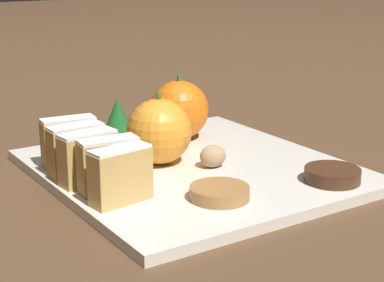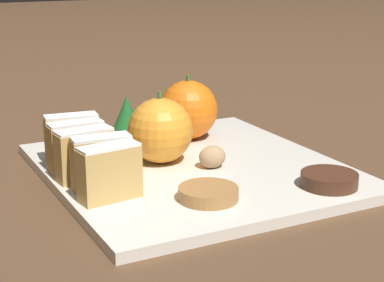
# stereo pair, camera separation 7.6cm
# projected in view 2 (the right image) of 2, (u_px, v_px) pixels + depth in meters

# --- Properties ---
(ground_plane) EXTENTS (6.00, 6.00, 0.00)m
(ground_plane) POSITION_uv_depth(u_px,v_px,m) (192.00, 175.00, 0.77)
(ground_plane) COLOR #513823
(serving_platter) EXTENTS (0.33, 0.36, 0.01)m
(serving_platter) POSITION_uv_depth(u_px,v_px,m) (192.00, 170.00, 0.77)
(serving_platter) COLOR silver
(serving_platter) RESTS_ON ground_plane
(stollen_slice_front) EXTENTS (0.07, 0.03, 0.06)m
(stollen_slice_front) POSITION_uv_depth(u_px,v_px,m) (110.00, 173.00, 0.65)
(stollen_slice_front) COLOR tan
(stollen_slice_front) RESTS_ON serving_platter
(stollen_slice_second) EXTENTS (0.07, 0.03, 0.06)m
(stollen_slice_second) POSITION_uv_depth(u_px,v_px,m) (102.00, 162.00, 0.68)
(stollen_slice_second) COLOR tan
(stollen_slice_second) RESTS_ON serving_platter
(stollen_slice_third) EXTENTS (0.07, 0.03, 0.06)m
(stollen_slice_third) POSITION_uv_depth(u_px,v_px,m) (85.00, 155.00, 0.71)
(stollen_slice_third) COLOR tan
(stollen_slice_third) RESTS_ON serving_platter
(stollen_slice_fourth) EXTENTS (0.06, 0.03, 0.06)m
(stollen_slice_fourth) POSITION_uv_depth(u_px,v_px,m) (76.00, 146.00, 0.74)
(stollen_slice_fourth) COLOR tan
(stollen_slice_fourth) RESTS_ON serving_platter
(stollen_slice_fifth) EXTENTS (0.07, 0.03, 0.06)m
(stollen_slice_fifth) POSITION_uv_depth(u_px,v_px,m) (72.00, 138.00, 0.77)
(stollen_slice_fifth) COLOR tan
(stollen_slice_fifth) RESTS_ON serving_platter
(orange_near) EXTENTS (0.08, 0.08, 0.09)m
(orange_near) POSITION_uv_depth(u_px,v_px,m) (188.00, 110.00, 0.87)
(orange_near) COLOR orange
(orange_near) RESTS_ON serving_platter
(orange_far) EXTENTS (0.08, 0.08, 0.09)m
(orange_far) POSITION_uv_depth(u_px,v_px,m) (160.00, 130.00, 0.77)
(orange_far) COLOR orange
(orange_far) RESTS_ON serving_platter
(walnut) EXTENTS (0.03, 0.03, 0.03)m
(walnut) POSITION_uv_depth(u_px,v_px,m) (212.00, 157.00, 0.75)
(walnut) COLOR tan
(walnut) RESTS_ON serving_platter
(chocolate_cookie) EXTENTS (0.06, 0.06, 0.02)m
(chocolate_cookie) POSITION_uv_depth(u_px,v_px,m) (329.00, 180.00, 0.69)
(chocolate_cookie) COLOR #472819
(chocolate_cookie) RESTS_ON serving_platter
(gingerbread_cookie) EXTENTS (0.06, 0.06, 0.01)m
(gingerbread_cookie) POSITION_uv_depth(u_px,v_px,m) (208.00, 194.00, 0.66)
(gingerbread_cookie) COLOR #A3703D
(gingerbread_cookie) RESTS_ON serving_platter
(evergreen_sprig) EXTENTS (0.05, 0.05, 0.06)m
(evergreen_sprig) POSITION_uv_depth(u_px,v_px,m) (127.00, 118.00, 0.86)
(evergreen_sprig) COLOR #195623
(evergreen_sprig) RESTS_ON serving_platter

